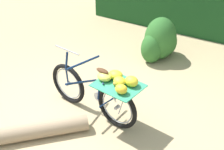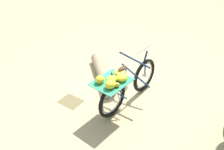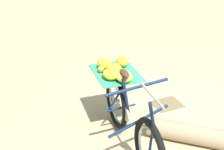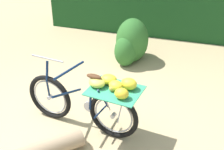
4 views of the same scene
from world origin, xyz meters
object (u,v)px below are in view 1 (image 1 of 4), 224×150
bicycle (98,91)px  fallen_log (36,131)px  shrub_cluster (160,41)px  path_stone (150,57)px

bicycle → fallen_log: size_ratio=1.14×
bicycle → shrub_cluster: bicycle is taller
fallen_log → path_stone: 3.12m
path_stone → bicycle: bearing=-175.0°
bicycle → fallen_log: 1.12m
path_stone → fallen_log: bearing=174.2°
fallen_log → path_stone: (3.10, -0.31, -0.06)m
shrub_cluster → path_stone: (-0.16, 0.12, -0.35)m
bicycle → path_stone: (2.18, 0.19, -0.45)m
path_stone → shrub_cluster: bearing=-37.6°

